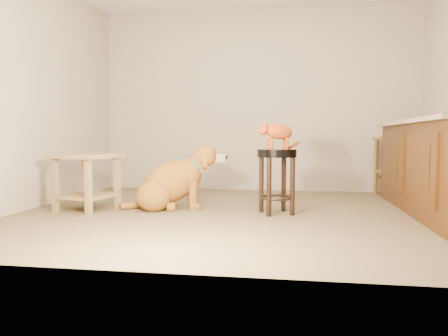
% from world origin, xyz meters
% --- Properties ---
extents(floor, '(4.50, 4.00, 0.01)m').
position_xyz_m(floor, '(0.00, 0.00, 0.00)').
color(floor, brown).
rests_on(floor, ground).
extents(room_shell, '(4.54, 4.04, 2.62)m').
position_xyz_m(room_shell, '(0.00, 0.00, 1.68)').
color(room_shell, '#AB9F89').
rests_on(room_shell, ground).
extents(cabinet_run, '(0.70, 2.56, 0.94)m').
position_xyz_m(cabinet_run, '(1.94, 0.30, 0.44)').
color(cabinet_run, '#46270C').
rests_on(cabinet_run, ground).
extents(padded_stool, '(0.43, 0.43, 0.65)m').
position_xyz_m(padded_stool, '(0.36, 0.04, 0.46)').
color(padded_stool, black).
rests_on(padded_stool, ground).
extents(wood_stool, '(0.56, 0.56, 0.77)m').
position_xyz_m(wood_stool, '(1.85, 1.70, 0.40)').
color(wood_stool, brown).
rests_on(wood_stool, ground).
extents(side_table, '(0.71, 0.71, 0.60)m').
position_xyz_m(side_table, '(-1.62, -0.06, 0.39)').
color(side_table, olive).
rests_on(side_table, ground).
extents(golden_retriever, '(1.12, 0.68, 0.73)m').
position_xyz_m(golden_retriever, '(-0.77, 0.18, 0.27)').
color(golden_retriever, brown).
rests_on(golden_retriever, ground).
extents(tabby_kitten, '(0.43, 0.31, 0.31)m').
position_xyz_m(tabby_kitten, '(0.35, 0.04, 0.82)').
color(tabby_kitten, '#A03E10').
rests_on(tabby_kitten, padded_stool).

